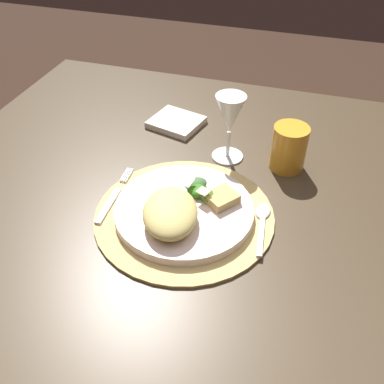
{
  "coord_description": "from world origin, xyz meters",
  "views": [
    {
      "loc": [
        0.14,
        -0.61,
        1.29
      ],
      "look_at": [
        -0.05,
        0.01,
        0.74
      ],
      "focal_mm": 40.63,
      "sensor_mm": 36.0,
      "label": 1
    }
  ],
  "objects": [
    {
      "name": "salad_greens",
      "position": [
        -0.03,
        0.01,
        0.76
      ],
      "size": [
        0.09,
        0.08,
        0.03
      ],
      "color": "#3E6537",
      "rests_on": "dinner_plate"
    },
    {
      "name": "bread_piece",
      "position": [
        0.02,
        -0.01,
        0.76
      ],
      "size": [
        0.07,
        0.07,
        0.02
      ],
      "primitive_type": "cube",
      "rotation": [
        0.0,
        0.0,
        0.92
      ],
      "color": "tan",
      "rests_on": "dinner_plate"
    },
    {
      "name": "amber_tumbler",
      "position": [
        0.11,
        0.17,
        0.77
      ],
      "size": [
        0.07,
        0.07,
        0.1
      ],
      "primitive_type": "cylinder",
      "color": "gold",
      "rests_on": "dining_table"
    },
    {
      "name": "dinner_plate",
      "position": [
        -0.05,
        -0.04,
        0.74
      ],
      "size": [
        0.26,
        0.26,
        0.02
      ],
      "primitive_type": "cylinder",
      "color": "silver",
      "rests_on": "placemat"
    },
    {
      "name": "placemat",
      "position": [
        -0.05,
        -0.04,
        0.73
      ],
      "size": [
        0.34,
        0.34,
        0.01
      ],
      "primitive_type": "cylinder",
      "color": "tan",
      "rests_on": "dining_table"
    },
    {
      "name": "napkin",
      "position": [
        -0.17,
        0.27,
        0.73
      ],
      "size": [
        0.14,
        0.13,
        0.02
      ],
      "primitive_type": "cube",
      "rotation": [
        0.0,
        0.0,
        -0.24
      ],
      "color": "white",
      "rests_on": "dining_table"
    },
    {
      "name": "pasta_serving",
      "position": [
        -0.06,
        -0.09,
        0.77
      ],
      "size": [
        0.14,
        0.16,
        0.04
      ],
      "primitive_type": "ellipsoid",
      "rotation": [
        0.0,
        0.0,
        1.89
      ],
      "color": "#D4C06D",
      "rests_on": "dinner_plate"
    },
    {
      "name": "spoon",
      "position": [
        0.1,
        -0.01,
        0.73
      ],
      "size": [
        0.03,
        0.14,
        0.01
      ],
      "color": "silver",
      "rests_on": "placemat"
    },
    {
      "name": "fork",
      "position": [
        -0.2,
        -0.04,
        0.73
      ],
      "size": [
        0.02,
        0.17,
        0.0
      ],
      "color": "silver",
      "rests_on": "placemat"
    },
    {
      "name": "dining_table",
      "position": [
        0.0,
        0.0,
        0.6
      ],
      "size": [
        1.27,
        1.08,
        0.72
      ],
      "color": "#433524",
      "rests_on": "ground"
    },
    {
      "name": "wine_glass",
      "position": [
        -0.02,
        0.17,
        0.82
      ],
      "size": [
        0.07,
        0.07,
        0.15
      ],
      "color": "silver",
      "rests_on": "dining_table"
    },
    {
      "name": "ground_plane",
      "position": [
        0.0,
        0.0,
        0.0
      ],
      "size": [
        6.0,
        6.0,
        0.0
      ],
      "primitive_type": "plane",
      "color": "#332117"
    }
  ]
}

